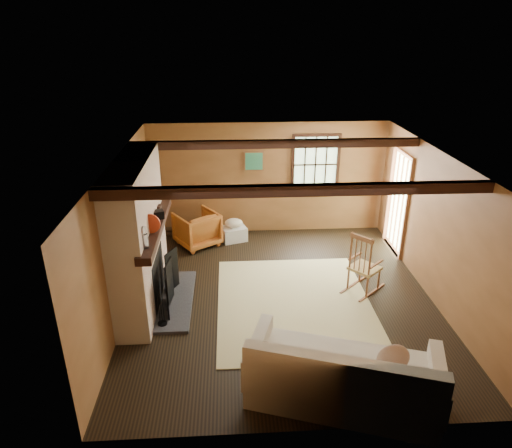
{
  "coord_description": "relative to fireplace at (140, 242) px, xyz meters",
  "views": [
    {
      "loc": [
        -0.8,
        -6.49,
        4.2
      ],
      "look_at": [
        -0.39,
        0.4,
        1.19
      ],
      "focal_mm": 32.0,
      "sensor_mm": 36.0,
      "label": 1
    }
  ],
  "objects": [
    {
      "name": "armchair",
      "position": [
        0.72,
        2.12,
        -0.74
      ],
      "size": [
        1.08,
        1.08,
        0.72
      ],
      "primitive_type": "imported",
      "rotation": [
        0.0,
        0.0,
        -2.56
      ],
      "color": "#BF6026",
      "rests_on": "ground"
    },
    {
      "name": "fireplace",
      "position": [
        0.0,
        0.0,
        0.0
      ],
      "size": [
        1.02,
        2.3,
        2.4
      ],
      "color": "#9D5D3C",
      "rests_on": "ground"
    },
    {
      "name": "basket_pillow",
      "position": [
        1.47,
        2.28,
        -0.71
      ],
      "size": [
        0.4,
        0.33,
        0.19
      ],
      "primitive_type": "ellipsoid",
      "rotation": [
        0.0,
        0.0,
        0.06
      ],
      "color": "beige",
      "rests_on": "laundry_basket"
    },
    {
      "name": "ground",
      "position": [
        2.23,
        0.0,
        -1.1
      ],
      "size": [
        5.5,
        5.5,
        0.0
      ],
      "primitive_type": "plane",
      "color": "black",
      "rests_on": "ground"
    },
    {
      "name": "rocking_chair",
      "position": [
        3.64,
        0.15,
        -0.64
      ],
      "size": [
        0.86,
        0.83,
        1.09
      ],
      "rotation": [
        0.0,
        0.0,
        2.3
      ],
      "color": "tan",
      "rests_on": "ground"
    },
    {
      "name": "room_envelope",
      "position": [
        2.45,
        0.26,
        0.53
      ],
      "size": [
        5.02,
        5.52,
        2.44
      ],
      "color": "brown",
      "rests_on": "ground"
    },
    {
      "name": "rug",
      "position": [
        2.43,
        -0.2,
        -1.1
      ],
      "size": [
        2.5,
        3.0,
        0.01
      ],
      "primitive_type": "cube",
      "color": "beige",
      "rests_on": "ground"
    },
    {
      "name": "sofa",
      "position": [
        2.71,
        -2.32,
        -0.78
      ],
      "size": [
        2.46,
        1.65,
        0.92
      ],
      "rotation": [
        0.0,
        0.0,
        -0.31
      ],
      "color": "beige",
      "rests_on": "ground"
    },
    {
      "name": "firewood_pile",
      "position": [
        0.22,
        2.55,
        -0.99
      ],
      "size": [
        0.6,
        0.11,
        0.22
      ],
      "color": "brown",
      "rests_on": "ground"
    },
    {
      "name": "laundry_basket",
      "position": [
        1.47,
        2.28,
        -0.95
      ],
      "size": [
        0.59,
        0.51,
        0.3
      ],
      "primitive_type": "cube",
      "rotation": [
        0.0,
        0.0,
        0.3
      ],
      "color": "silver",
      "rests_on": "ground"
    }
  ]
}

